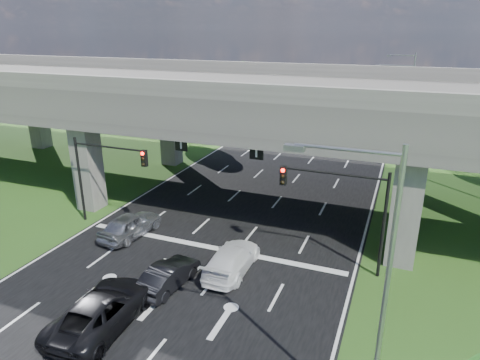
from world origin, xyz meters
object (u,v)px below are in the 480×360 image
Objects in this scene: streetlight_far at (404,109)px; signal_left at (104,167)px; car_silver at (130,225)px; car_white at (232,259)px; car_trailing at (102,310)px; signal_right at (343,200)px; car_dark at (169,275)px; streetlight_near at (374,277)px; streetlight_beyond at (408,88)px.

signal_left is at bearing -131.78° from streetlight_far.
streetlight_far is at bearing -119.68° from car_silver.
car_white is at bearing -13.57° from signal_left.
car_trailing is (-11.42, -28.96, -5.00)m from streetlight_far.
signal_right is 13.20m from car_trailing.
signal_right reaches higher than car_dark.
streetlight_near reaches higher than car_white.
car_silver is at bearing -12.16° from car_white.
car_silver is (-13.22, -0.94, -3.36)m from signal_right.
streetlight_beyond is 39.61m from car_white.
signal_left is 1.29× the size of car_silver.
car_trailing reaches higher than car_white.
car_trailing is at bearing 174.81° from streetlight_near.
streetlight_near reaches higher than signal_left.
car_dark is at bearing -103.93° from streetlight_beyond.
car_silver is at bearing 149.85° from streetlight_near.
signal_right is at bearing -96.47° from streetlight_far.
streetlight_near is 18.61m from car_silver.
signal_right is 1.00× the size of signal_left.
signal_right is 13.68m from car_silver.
streetlight_beyond reaches higher than car_dark.
streetlight_far reaches higher than signal_right.
signal_right is 0.60× the size of streetlight_near.
car_silver is (-15.50, 9.00, -5.02)m from streetlight_near.
car_dark is (-7.94, -5.11, -3.47)m from signal_right.
car_dark is (-10.21, -25.16, -5.13)m from streetlight_far.
car_dark is at bearing -147.26° from signal_right.
car_trailing is (-9.15, -8.90, -3.34)m from signal_right.
car_dark is (5.28, -4.16, -0.11)m from car_silver.
streetlight_far is at bearing -114.16° from car_trailing.
streetlight_far is 1.98× the size of car_white.
streetlight_far is 1.70× the size of car_trailing.
car_trailing is (-11.42, -44.96, -5.00)m from streetlight_beyond.
signal_left is at bearing -14.68° from car_white.
signal_right is at bearing -169.18° from car_silver.
car_dark is (-10.21, -41.16, -5.13)m from streetlight_beyond.
streetlight_far is at bearing -107.04° from car_dark.
car_trailing reaches higher than car_silver.
car_trailing is at bearing 123.86° from car_silver.
signal_right is 10.33m from streetlight_near.
car_silver is at bearing -21.25° from signal_left.
signal_right is 36.17m from streetlight_beyond.
streetlight_near is at bearing 159.71° from car_dark.
signal_left reaches higher than car_silver.
car_silver is 0.92× the size of car_white.
streetlight_near and streetlight_far have the same top height.
car_trailing is at bearing -53.87° from signal_left.
signal_right is at bearing 0.00° from signal_left.
streetlight_beyond reaches higher than signal_left.
signal_right is 6.91m from car_white.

